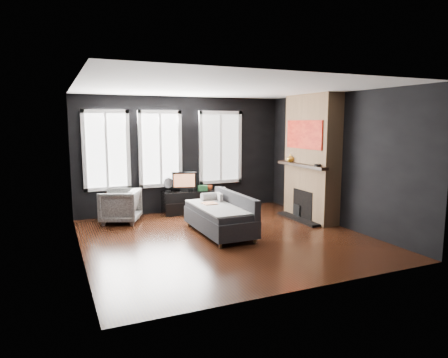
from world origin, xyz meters
name	(u,v)px	position (x,y,z in m)	size (l,w,h in m)	color
floor	(226,238)	(0.00, 0.00, 0.00)	(5.00, 5.00, 0.00)	black
ceiling	(226,88)	(0.00, 0.00, 2.70)	(5.00, 5.00, 0.00)	white
wall_back	(183,155)	(0.00, 2.50, 1.35)	(5.00, 0.02, 2.70)	black
wall_left	(78,172)	(-2.50, 0.00, 1.35)	(0.02, 5.00, 2.70)	black
wall_right	(337,160)	(2.50, 0.00, 1.35)	(0.02, 5.00, 2.70)	black
windows	(164,110)	(-0.45, 2.46, 2.38)	(4.00, 0.16, 1.76)	white
fireplace	(312,158)	(2.30, 0.60, 1.35)	(0.70, 1.62, 2.70)	#93724C
sofa	(219,214)	(0.00, 0.30, 0.39)	(0.90, 1.80, 0.77)	#242426
stripe_pillow	(220,200)	(0.20, 0.74, 0.56)	(0.07, 0.28, 0.28)	gray
armchair	(120,204)	(-1.58, 1.95, 0.39)	(0.76, 0.71, 0.78)	silver
media_console	(195,201)	(0.19, 2.24, 0.26)	(1.52, 0.47, 0.52)	black
monitor	(184,180)	(-0.06, 2.25, 0.77)	(0.57, 0.12, 0.51)	black
desk_fan	(168,185)	(-0.43, 2.30, 0.69)	(0.24, 0.24, 0.34)	gray
mug	(210,187)	(0.57, 2.22, 0.59)	(0.13, 0.10, 0.13)	#D24E21
book	(219,184)	(0.80, 2.24, 0.64)	(0.17, 0.02, 0.24)	tan
storage_box	(203,188)	(0.37, 2.17, 0.58)	(0.21, 0.13, 0.12)	#276733
mantel_vase	(290,158)	(2.05, 1.05, 1.31)	(0.17, 0.17, 0.17)	gold
mantel_clock	(318,165)	(2.05, 0.05, 1.25)	(0.13, 0.13, 0.04)	black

